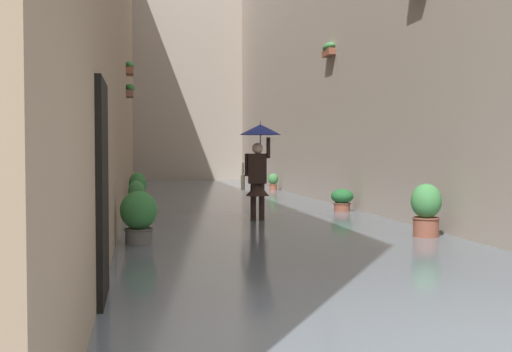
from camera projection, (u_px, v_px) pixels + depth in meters
name	position (u px, v px, depth m)	size (l,w,h in m)	color
ground_plane	(224.00, 203.00, 18.88)	(71.89, 71.89, 0.00)	slate
flood_water	(224.00, 202.00, 18.88)	(6.47, 34.75, 0.07)	slate
building_facade_left	(345.00, 21.00, 19.34)	(2.04, 32.75, 11.07)	#A89989
building_facade_right	(94.00, 8.00, 18.00)	(2.04, 32.75, 11.26)	gray
building_facade_far	(187.00, 66.00, 33.67)	(9.27, 1.80, 12.17)	#A89989
person_wading	(259.00, 156.00, 13.36)	(0.88, 0.88, 2.17)	#2D2319
potted_plant_mid_left	(342.00, 200.00, 15.49)	(0.55, 0.55, 0.61)	brown
potted_plant_mid_right	(137.00, 188.00, 17.56)	(0.48, 0.48, 0.95)	#9E563D
potted_plant_near_left	(426.00, 210.00, 10.77)	(0.52, 0.52, 0.97)	brown
potted_plant_near_right	(136.00, 197.00, 15.02)	(0.39, 0.39, 0.83)	brown
potted_plant_far_right	(139.00, 217.00, 9.92)	(0.58, 0.58, 0.90)	#66605B
potted_plant_far_left	(273.00, 182.00, 24.01)	(0.38, 0.38, 0.70)	#9E563D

